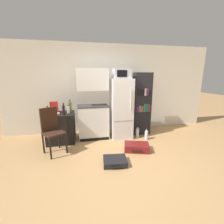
{
  "coord_description": "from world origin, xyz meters",
  "views": [
    {
      "loc": [
        -0.73,
        -2.63,
        1.7
      ],
      "look_at": [
        -0.03,
        0.85,
        0.85
      ],
      "focal_mm": 24.0,
      "sensor_mm": 36.0,
      "label": 1
    }
  ],
  "objects_px": {
    "bottle_green_tall": "(52,108)",
    "suitcase_large_flat": "(115,161)",
    "bottle_olive_oil": "(70,106)",
    "kitchen_hutch": "(93,108)",
    "water_bottle_middle": "(137,133)",
    "bookshelf": "(141,104)",
    "bottle_amber_beer": "(48,111)",
    "microwave": "(122,74)",
    "bottle_wine_dark": "(64,110)",
    "bowl": "(57,114)",
    "side_table": "(61,127)",
    "water_bottle_front": "(146,135)",
    "suitcase_small_flat": "(137,147)",
    "refrigerator": "(121,109)",
    "cereal_box": "(54,107)",
    "bottle_clear_short": "(68,110)",
    "chair": "(51,127)"
  },
  "relations": [
    {
      "from": "refrigerator",
      "to": "suitcase_large_flat",
      "type": "bearing_deg",
      "value": -109.22
    },
    {
      "from": "kitchen_hutch",
      "to": "bookshelf",
      "type": "bearing_deg",
      "value": 2.83
    },
    {
      "from": "microwave",
      "to": "water_bottle_front",
      "type": "bearing_deg",
      "value": -29.65
    },
    {
      "from": "cereal_box",
      "to": "water_bottle_front",
      "type": "bearing_deg",
      "value": -9.24
    },
    {
      "from": "bottle_green_tall",
      "to": "bottle_amber_beer",
      "type": "xyz_separation_m",
      "value": [
        -0.05,
        -0.25,
        -0.02
      ]
    },
    {
      "from": "side_table",
      "to": "water_bottle_middle",
      "type": "xyz_separation_m",
      "value": [
        2.07,
        -0.16,
        -0.25
      ]
    },
    {
      "from": "microwave",
      "to": "chair",
      "type": "height_order",
      "value": "microwave"
    },
    {
      "from": "bookshelf",
      "to": "bottle_green_tall",
      "type": "relative_size",
      "value": 6.9
    },
    {
      "from": "bookshelf",
      "to": "water_bottle_front",
      "type": "xyz_separation_m",
      "value": [
        -0.02,
        -0.5,
        -0.77
      ]
    },
    {
      "from": "kitchen_hutch",
      "to": "refrigerator",
      "type": "xyz_separation_m",
      "value": [
        0.77,
        -0.07,
        -0.03
      ]
    },
    {
      "from": "bottle_wine_dark",
      "to": "suitcase_large_flat",
      "type": "xyz_separation_m",
      "value": [
        1.04,
        -1.15,
        -0.84
      ]
    },
    {
      "from": "bottle_wine_dark",
      "to": "bottle_amber_beer",
      "type": "xyz_separation_m",
      "value": [
        -0.39,
        0.1,
        -0.03
      ]
    },
    {
      "from": "bottle_amber_beer",
      "to": "suitcase_large_flat",
      "type": "height_order",
      "value": "bottle_amber_beer"
    },
    {
      "from": "microwave",
      "to": "bowl",
      "type": "height_order",
      "value": "microwave"
    },
    {
      "from": "kitchen_hutch",
      "to": "bottle_amber_beer",
      "type": "relative_size",
      "value": 8.84
    },
    {
      "from": "bottle_olive_oil",
      "to": "bottle_wine_dark",
      "type": "bearing_deg",
      "value": -107.67
    },
    {
      "from": "refrigerator",
      "to": "water_bottle_front",
      "type": "bearing_deg",
      "value": -29.77
    },
    {
      "from": "bowl",
      "to": "suitcase_large_flat",
      "type": "distance_m",
      "value": 1.86
    },
    {
      "from": "suitcase_small_flat",
      "to": "bookshelf",
      "type": "bearing_deg",
      "value": 80.92
    },
    {
      "from": "kitchen_hutch",
      "to": "bottle_amber_beer",
      "type": "bearing_deg",
      "value": -172.15
    },
    {
      "from": "side_table",
      "to": "refrigerator",
      "type": "distance_m",
      "value": 1.68
    },
    {
      "from": "refrigerator",
      "to": "chair",
      "type": "xyz_separation_m",
      "value": [
        -1.75,
        -0.58,
        -0.22
      ]
    },
    {
      "from": "side_table",
      "to": "chair",
      "type": "height_order",
      "value": "chair"
    },
    {
      "from": "bottle_amber_beer",
      "to": "suitcase_small_flat",
      "type": "bearing_deg",
      "value": -21.48
    },
    {
      "from": "microwave",
      "to": "bottle_clear_short",
      "type": "bearing_deg",
      "value": -177.74
    },
    {
      "from": "bottle_green_tall",
      "to": "water_bottle_middle",
      "type": "relative_size",
      "value": 0.79
    },
    {
      "from": "bookshelf",
      "to": "water_bottle_middle",
      "type": "bearing_deg",
      "value": -124.34
    },
    {
      "from": "chair",
      "to": "water_bottle_front",
      "type": "distance_m",
      "value": 2.44
    },
    {
      "from": "suitcase_large_flat",
      "to": "bottle_green_tall",
      "type": "bearing_deg",
      "value": 138.8
    },
    {
      "from": "microwave",
      "to": "bottle_wine_dark",
      "type": "height_order",
      "value": "microwave"
    },
    {
      "from": "kitchen_hutch",
      "to": "water_bottle_middle",
      "type": "xyz_separation_m",
      "value": [
        1.21,
        -0.24,
        -0.71
      ]
    },
    {
      "from": "water_bottle_middle",
      "to": "bottle_olive_oil",
      "type": "bearing_deg",
      "value": 168.09
    },
    {
      "from": "bottle_green_tall",
      "to": "kitchen_hutch",
      "type": "bearing_deg",
      "value": -5.01
    },
    {
      "from": "refrigerator",
      "to": "bottle_amber_beer",
      "type": "relative_size",
      "value": 7.65
    },
    {
      "from": "bookshelf",
      "to": "water_bottle_front",
      "type": "distance_m",
      "value": 0.92
    },
    {
      "from": "bottle_green_tall",
      "to": "microwave",
      "type": "bearing_deg",
      "value": -4.99
    },
    {
      "from": "kitchen_hutch",
      "to": "suitcase_large_flat",
      "type": "height_order",
      "value": "kitchen_hutch"
    },
    {
      "from": "bowl",
      "to": "chair",
      "type": "xyz_separation_m",
      "value": [
        -0.07,
        -0.44,
        -0.19
      ]
    },
    {
      "from": "microwave",
      "to": "suitcase_small_flat",
      "type": "bearing_deg",
      "value": -80.41
    },
    {
      "from": "bottle_wine_dark",
      "to": "bowl",
      "type": "relative_size",
      "value": 2.25
    },
    {
      "from": "side_table",
      "to": "water_bottle_front",
      "type": "height_order",
      "value": "side_table"
    },
    {
      "from": "suitcase_large_flat",
      "to": "water_bottle_middle",
      "type": "bearing_deg",
      "value": 58.29
    },
    {
      "from": "bottle_olive_oil",
      "to": "kitchen_hutch",
      "type": "bearing_deg",
      "value": -13.31
    },
    {
      "from": "bottle_green_tall",
      "to": "suitcase_large_flat",
      "type": "relative_size",
      "value": 0.53
    },
    {
      "from": "bottle_green_tall",
      "to": "cereal_box",
      "type": "height_order",
      "value": "cereal_box"
    },
    {
      "from": "side_table",
      "to": "bottle_wine_dark",
      "type": "height_order",
      "value": "bottle_wine_dark"
    },
    {
      "from": "bowl",
      "to": "water_bottle_front",
      "type": "height_order",
      "value": "bowl"
    },
    {
      "from": "bottle_amber_beer",
      "to": "suitcase_small_flat",
      "type": "relative_size",
      "value": 0.33
    },
    {
      "from": "suitcase_large_flat",
      "to": "suitcase_small_flat",
      "type": "xyz_separation_m",
      "value": [
        0.62,
        0.44,
        0.03
      ]
    },
    {
      "from": "kitchen_hutch",
      "to": "bowl",
      "type": "xyz_separation_m",
      "value": [
        -0.91,
        -0.21,
        -0.06
      ]
    }
  ]
}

